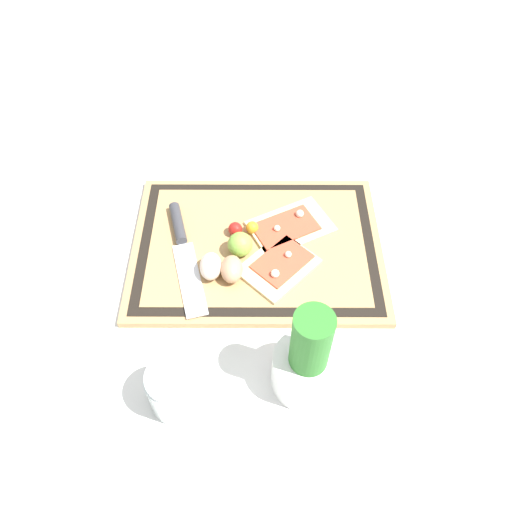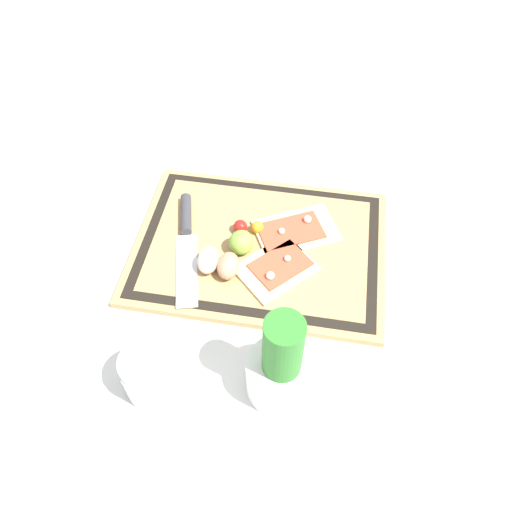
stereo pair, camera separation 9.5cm
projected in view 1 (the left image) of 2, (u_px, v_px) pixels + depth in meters
The scene contains 12 objects.
ground_plane at pixel (256, 249), 1.00m from camera, with size 6.00×6.00×0.00m, color silver.
cutting_board at pixel (256, 246), 1.00m from camera, with size 0.50×0.37×0.02m.
pizza_slice_near at pixel (289, 226), 1.01m from camera, with size 0.19×0.17×0.02m.
pizza_slice_far at pixel (278, 265), 0.95m from camera, with size 0.17×0.17×0.02m.
knife at pixel (180, 239), 0.99m from camera, with size 0.10×0.27×0.02m.
egg_brown at pixel (231, 269), 0.93m from camera, with size 0.04×0.06×0.04m, color tan.
egg_pink at pixel (210, 266), 0.93m from camera, with size 0.04×0.06×0.04m, color beige.
lime at pixel (239, 244), 0.96m from camera, with size 0.05×0.05×0.05m, color #7FB742.
cherry_tomato_red at pixel (234, 229), 0.99m from camera, with size 0.03×0.03×0.03m, color red.
cherry_tomato_yellow at pixel (251, 227), 1.00m from camera, with size 0.03×0.03×0.03m, color gold.
herb_pot at pixel (306, 362), 0.78m from camera, with size 0.11×0.11×0.20m.
sauce_jar at pixel (175, 390), 0.78m from camera, with size 0.09×0.09×0.09m.
Camera 1 is at (-0.00, 0.63, 0.78)m, focal length 35.00 mm.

